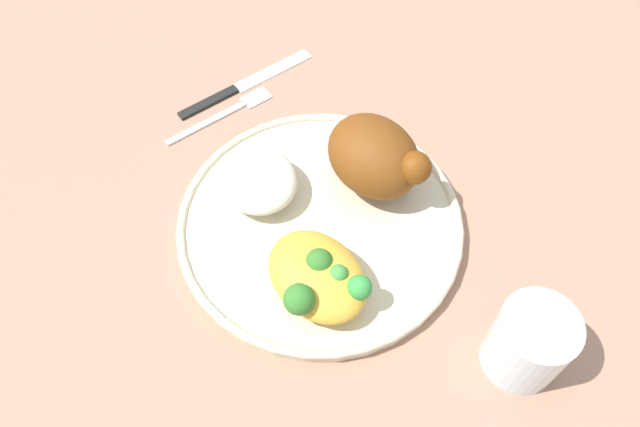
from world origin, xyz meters
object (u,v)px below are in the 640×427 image
(mac_cheese_with_broccoli, at_px, (318,277))
(knife, at_px, (235,88))
(fork, at_px, (225,113))
(rice_pile, at_px, (257,179))
(plate, at_px, (320,223))
(roasted_chicken, at_px, (375,157))
(water_glass, at_px, (529,343))

(mac_cheese_with_broccoli, xyz_separation_m, knife, (-0.28, 0.10, -0.04))
(fork, distance_m, knife, 0.04)
(rice_pile, bearing_deg, plate, 21.07)
(roasted_chicken, distance_m, knife, 0.23)
(rice_pile, xyz_separation_m, mac_cheese_with_broccoli, (0.13, -0.02, 0.00))
(fork, xyz_separation_m, water_glass, (0.43, 0.04, 0.04))
(rice_pile, distance_m, mac_cheese_with_broccoli, 0.13)
(fork, bearing_deg, mac_cheese_with_broccoli, -14.37)
(knife, height_order, water_glass, water_glass)
(roasted_chicken, xyz_separation_m, mac_cheese_with_broccoli, (0.06, -0.13, -0.02))
(roasted_chicken, bearing_deg, mac_cheese_with_broccoli, -63.89)
(plate, distance_m, roasted_chicken, 0.09)
(plate, height_order, fork, plate)
(rice_pile, relative_size, water_glass, 1.15)
(roasted_chicken, relative_size, knife, 0.61)
(rice_pile, xyz_separation_m, fork, (-0.13, 0.04, -0.03))
(plate, height_order, knife, plate)
(plate, distance_m, rice_pile, 0.08)
(knife, bearing_deg, rice_pile, -26.15)
(mac_cheese_with_broccoli, relative_size, fork, 0.76)
(knife, bearing_deg, plate, -11.96)
(roasted_chicken, relative_size, fork, 0.81)
(roasted_chicken, relative_size, mac_cheese_with_broccoli, 1.07)
(rice_pile, height_order, fork, rice_pile)
(rice_pile, height_order, knife, rice_pile)
(roasted_chicken, xyz_separation_m, knife, (-0.22, -0.03, -0.05))
(mac_cheese_with_broccoli, height_order, knife, mac_cheese_with_broccoli)
(plate, bearing_deg, fork, 175.75)
(rice_pile, bearing_deg, knife, 153.85)
(knife, bearing_deg, water_glass, 0.46)
(mac_cheese_with_broccoli, bearing_deg, water_glass, 31.32)
(plate, xyz_separation_m, fork, (-0.20, 0.01, -0.01))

